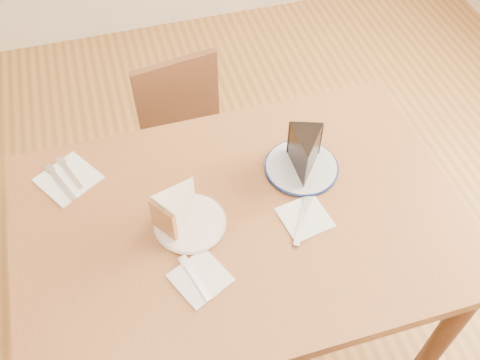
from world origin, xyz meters
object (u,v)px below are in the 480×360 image
Objects in this scene: plate_cream at (190,223)px; carrot_cake at (180,205)px; chair_far at (193,149)px; chocolate_cake at (305,156)px; table at (241,237)px; plate_navy at (301,167)px.

carrot_cake is at bearing 125.16° from plate_cream.
chair_far is 0.66m from chocolate_cake.
table is 5.90× the size of plate_navy.
plate_cream is at bearing 32.94° from chocolate_cake.
table is 0.29m from chocolate_cake.
chair_far is at bearing 78.42° from plate_cream.
plate_cream reaches higher than chair_far.
plate_navy is at bearing 28.13° from table.
chair_far is 0.62m from plate_navy.
table is 0.17m from plate_cream.
table is 6.52× the size of plate_cream.
plate_cream and plate_navy have the same top height.
carrot_cake is (-0.15, 0.04, 0.16)m from table.
plate_navy is 1.80× the size of carrot_cake.
table is 0.62m from chair_far.
chocolate_cake is (0.21, 0.10, 0.17)m from table.
chocolate_cake reaches higher than plate_navy.
carrot_cake reaches higher than plate_cream.
table is at bearing 83.40° from chair_far.
plate_navy is at bearing 108.47° from chair_far.
chair_far is 4.09× the size of plate_cream.
carrot_cake is 0.87× the size of chocolate_cake.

